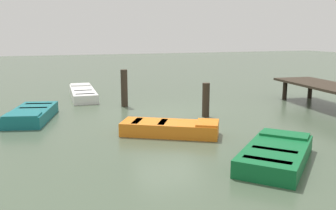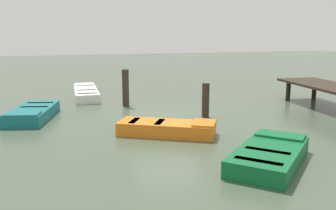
# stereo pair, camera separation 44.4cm
# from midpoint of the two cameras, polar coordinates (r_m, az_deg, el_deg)

# --- Properties ---
(ground_plane) EXTENTS (80.00, 80.00, 0.00)m
(ground_plane) POSITION_cam_midpoint_polar(r_m,az_deg,el_deg) (13.88, -0.92, -1.42)
(ground_plane) COLOR #475642
(dock_segment) EXTENTS (5.81, 2.40, 0.95)m
(dock_segment) POSITION_cam_midpoint_polar(r_m,az_deg,el_deg) (16.09, 23.43, 2.47)
(dock_segment) COLOR #33281E
(dock_segment) RESTS_ON ground_plane
(rowboat_teal) EXTENTS (3.10, 1.91, 0.46)m
(rowboat_teal) POSITION_cam_midpoint_polar(r_m,az_deg,el_deg) (13.83, -21.43, -1.33)
(rowboat_teal) COLOR #14666B
(rowboat_teal) RESTS_ON ground_plane
(rowboat_green) EXTENTS (2.91, 2.96, 0.46)m
(rowboat_green) POSITION_cam_midpoint_polar(r_m,az_deg,el_deg) (9.03, 15.21, -7.42)
(rowboat_green) COLOR #0F602D
(rowboat_green) RESTS_ON ground_plane
(rowboat_white) EXTENTS (3.84, 1.18, 0.46)m
(rowboat_white) POSITION_cam_midpoint_polar(r_m,az_deg,el_deg) (17.90, -13.90, 1.83)
(rowboat_white) COLOR silver
(rowboat_white) RESTS_ON ground_plane
(rowboat_orange) EXTENTS (2.30, 3.03, 0.46)m
(rowboat_orange) POSITION_cam_midpoint_polar(r_m,az_deg,el_deg) (11.02, -0.74, -3.63)
(rowboat_orange) COLOR orange
(rowboat_orange) RESTS_ON ground_plane
(mooring_piling_near_left) EXTENTS (0.27, 0.27, 1.25)m
(mooring_piling_near_left) POSITION_cam_midpoint_polar(r_m,az_deg,el_deg) (13.37, 5.00, 0.79)
(mooring_piling_near_left) COLOR #33281E
(mooring_piling_near_left) RESTS_ON ground_plane
(mooring_piling_mid_right) EXTENTS (0.28, 0.28, 1.55)m
(mooring_piling_mid_right) POSITION_cam_midpoint_polar(r_m,az_deg,el_deg) (15.32, -7.70, 2.63)
(mooring_piling_mid_right) COLOR #33281E
(mooring_piling_mid_right) RESTS_ON ground_plane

